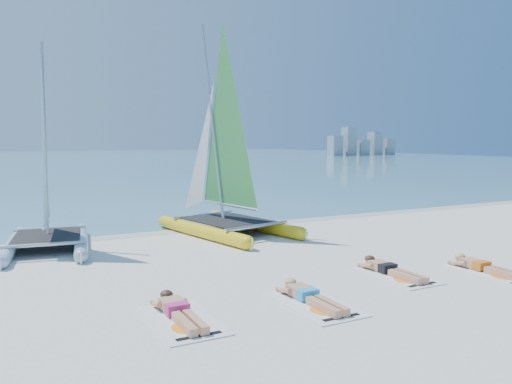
% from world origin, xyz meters
% --- Properties ---
extents(ground, '(140.00, 140.00, 0.00)m').
position_xyz_m(ground, '(0.00, 0.00, 0.00)').
color(ground, silver).
rests_on(ground, ground).
extents(sea, '(140.00, 115.00, 0.01)m').
position_xyz_m(sea, '(0.00, 63.00, 0.01)').
color(sea, '#67A6AC').
rests_on(sea, ground).
extents(wet_sand_strip, '(140.00, 1.40, 0.01)m').
position_xyz_m(wet_sand_strip, '(0.00, 5.50, 0.00)').
color(wet_sand_strip, silver).
rests_on(wet_sand_strip, ground).
extents(distant_skyline, '(14.00, 2.00, 5.00)m').
position_xyz_m(distant_skyline, '(53.71, 62.00, 1.94)').
color(distant_skyline, '#A0ABB0').
rests_on(distant_skyline, ground).
extents(catamaran_blue, '(2.57, 4.42, 5.70)m').
position_xyz_m(catamaran_blue, '(-3.61, 4.38, 1.70)').
color(catamaran_blue, '#A0BFD3').
rests_on(catamaran_blue, ground).
extents(catamaran_yellow, '(3.32, 5.38, 6.67)m').
position_xyz_m(catamaran_yellow, '(1.38, 4.60, 2.10)').
color(catamaran_yellow, yellow).
rests_on(catamaran_yellow, ground).
extents(towel_a, '(1.00, 1.85, 0.02)m').
position_xyz_m(towel_a, '(-2.19, -2.29, 0.01)').
color(towel_a, white).
rests_on(towel_a, ground).
extents(sunbather_a, '(0.37, 1.73, 0.26)m').
position_xyz_m(sunbather_a, '(-2.19, -2.10, 0.12)').
color(sunbather_a, tan).
rests_on(sunbather_a, towel_a).
extents(towel_b, '(1.00, 1.85, 0.02)m').
position_xyz_m(towel_b, '(0.12, -2.62, 0.01)').
color(towel_b, white).
rests_on(towel_b, ground).
extents(sunbather_b, '(0.37, 1.73, 0.26)m').
position_xyz_m(sunbather_b, '(0.12, -2.43, 0.12)').
color(sunbather_b, tan).
rests_on(sunbather_b, towel_b).
extents(towel_c, '(1.00, 1.85, 0.02)m').
position_xyz_m(towel_c, '(2.64, -1.88, 0.01)').
color(towel_c, white).
rests_on(towel_c, ground).
extents(sunbather_c, '(0.37, 1.73, 0.26)m').
position_xyz_m(sunbather_c, '(2.64, -1.69, 0.12)').
color(sunbather_c, tan).
rests_on(sunbather_c, towel_c).
extents(towel_d, '(1.00, 1.85, 0.02)m').
position_xyz_m(towel_d, '(4.62, -2.66, 0.01)').
color(towel_d, white).
rests_on(towel_d, ground).
extents(sunbather_d, '(0.37, 1.73, 0.26)m').
position_xyz_m(sunbather_d, '(4.62, -2.46, 0.12)').
color(sunbather_d, tan).
rests_on(sunbather_d, towel_d).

